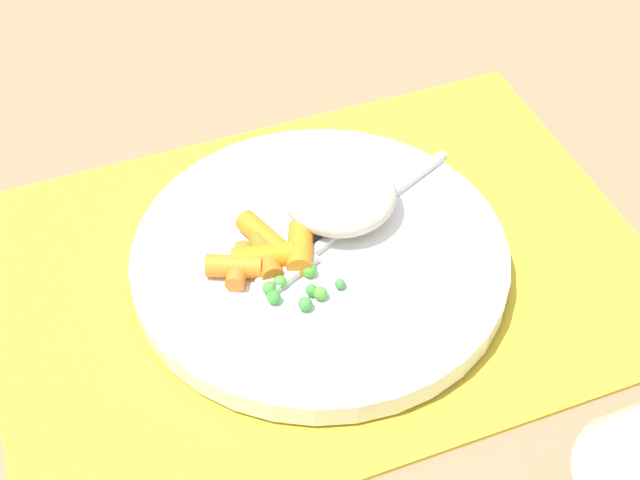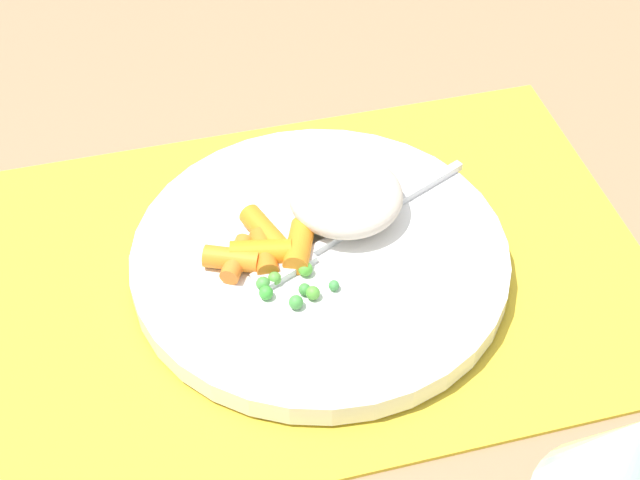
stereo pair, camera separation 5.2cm
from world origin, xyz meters
name	(u,v)px [view 2 (the right image)]	position (x,y,z in m)	size (l,w,h in m)	color
ground_plane	(320,273)	(0.00, 0.00, 0.00)	(2.40, 2.40, 0.00)	#997551
placemat	(320,270)	(0.00, 0.00, 0.00)	(0.46, 0.32, 0.01)	gold
plate	(320,259)	(0.00, 0.00, 0.01)	(0.26, 0.26, 0.02)	white
rice_mound	(346,196)	(-0.03, -0.03, 0.04)	(0.08, 0.08, 0.03)	beige
carrot_portion	(263,247)	(0.04, -0.01, 0.03)	(0.08, 0.06, 0.02)	orange
pea_scatter	(294,274)	(0.02, 0.02, 0.03)	(0.06, 0.07, 0.01)	#42903C
fork	(342,234)	(-0.02, -0.01, 0.03)	(0.18, 0.09, 0.01)	silver
wine_glass	(626,472)	(-0.08, 0.25, 0.11)	(0.08, 0.08, 0.15)	#B2E0CC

